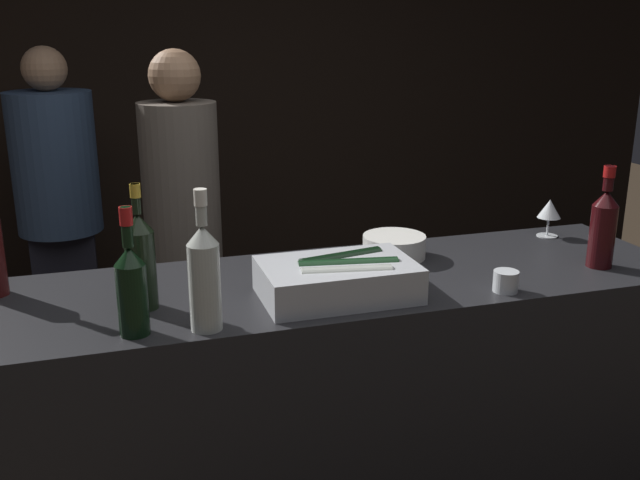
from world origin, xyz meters
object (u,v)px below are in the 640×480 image
at_px(person_blond_tee, 183,223).
at_px(red_wine_bottle_tall, 603,225).
at_px(bowl_white, 394,246).
at_px(red_wine_bottle_burgundy, 132,286).
at_px(candle_votive, 506,281).
at_px(person_in_hoodie, 59,199).
at_px(ice_bin_with_bottles, 339,278).
at_px(white_wine_bottle, 204,274).
at_px(wine_glass, 549,210).
at_px(champagne_bottle, 140,259).

bearing_deg(person_blond_tee, red_wine_bottle_tall, 11.77).
xyz_separation_m(bowl_white, red_wine_bottle_tall, (0.59, -0.29, 0.10)).
distance_m(red_wine_bottle_burgundy, person_blond_tee, 1.29).
bearing_deg(bowl_white, candle_votive, -65.09).
bearing_deg(person_in_hoodie, red_wine_bottle_tall, 125.67).
bearing_deg(red_wine_bottle_burgundy, ice_bin_with_bottles, 9.33).
relative_size(white_wine_bottle, person_in_hoodie, 0.22).
bearing_deg(wine_glass, candle_votive, -134.86).
relative_size(ice_bin_with_bottles, wine_glass, 3.14).
xyz_separation_m(wine_glass, red_wine_bottle_tall, (-0.04, -0.34, 0.04)).
bearing_deg(wine_glass, ice_bin_with_bottles, -159.59).
height_order(red_wine_bottle_tall, person_blond_tee, person_blond_tee).
height_order(white_wine_bottle, person_in_hoodie, person_in_hoodie).
relative_size(bowl_white, person_blond_tee, 0.13).
bearing_deg(red_wine_bottle_tall, ice_bin_with_bottles, -179.91).
bearing_deg(person_in_hoodie, wine_glass, 132.15).
bearing_deg(red_wine_bottle_burgundy, bowl_white, 23.85).
bearing_deg(ice_bin_with_bottles, person_blond_tee, 104.88).
relative_size(bowl_white, person_in_hoodie, 0.13).
distance_m(red_wine_bottle_burgundy, champagne_bottle, 0.17).
bearing_deg(champagne_bottle, person_blond_tee, 77.87).
distance_m(ice_bin_with_bottles, champagne_bottle, 0.55).
height_order(bowl_white, person_blond_tee, person_blond_tee).
distance_m(bowl_white, person_in_hoodie, 1.94).
relative_size(candle_votive, red_wine_bottle_burgundy, 0.22).
bearing_deg(white_wine_bottle, person_blond_tee, 86.02).
relative_size(red_wine_bottle_tall, person_in_hoodie, 0.20).
bearing_deg(bowl_white, ice_bin_with_bottles, -135.40).
relative_size(ice_bin_with_bottles, candle_votive, 5.91).
relative_size(champagne_bottle, person_in_hoodie, 0.21).
height_order(wine_glass, candle_votive, wine_glass).
distance_m(bowl_white, champagne_bottle, 0.86).
bearing_deg(champagne_bottle, bowl_white, 14.25).
xyz_separation_m(bowl_white, champagne_bottle, (-0.83, -0.21, 0.10)).
xyz_separation_m(red_wine_bottle_tall, person_blond_tee, (-1.19, 1.15, -0.20)).
bearing_deg(person_blond_tee, candle_votive, -2.30).
relative_size(candle_votive, person_in_hoodie, 0.04).
bearing_deg(wine_glass, bowl_white, -174.98).
bearing_deg(person_blond_tee, champagne_bottle, -46.23).
bearing_deg(red_wine_bottle_burgundy, person_in_hoodie, 97.68).
xyz_separation_m(bowl_white, person_in_hoodie, (-1.13, 1.57, -0.12)).
height_order(ice_bin_with_bottles, white_wine_bottle, white_wine_bottle).
bearing_deg(red_wine_bottle_tall, red_wine_bottle_burgundy, -176.25).
height_order(champagne_bottle, person_in_hoodie, person_in_hoodie).
bearing_deg(white_wine_bottle, ice_bin_with_bottles, 16.32).
relative_size(bowl_white, champagne_bottle, 0.60).
xyz_separation_m(bowl_white, person_blond_tee, (-0.60, 0.87, -0.10)).
xyz_separation_m(champagne_bottle, person_in_hoodie, (-0.30, 1.78, -0.22)).
distance_m(wine_glass, person_in_hoodie, 2.33).
distance_m(candle_votive, champagne_bottle, 1.03).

